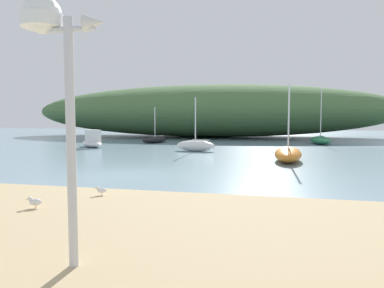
{
  "coord_description": "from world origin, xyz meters",
  "views": [
    {
      "loc": [
        5.3,
        -12.25,
        2.12
      ],
      "look_at": [
        1.86,
        2.8,
        1.02
      ],
      "focal_mm": 32.39,
      "sensor_mm": 36.0,
      "label": 1
    }
  ],
  "objects_px": {
    "mast_structure": "(52,44)",
    "seagull_by_mast": "(35,201)",
    "motorboat_far_left": "(92,141)",
    "sailboat_off_point": "(288,154)",
    "sailboat_east_reach": "(195,146)",
    "sailboat_inner_mooring": "(320,140)",
    "sailboat_centre_water": "(155,140)",
    "seagull_upper_strand": "(101,190)"
  },
  "relations": [
    {
      "from": "sailboat_inner_mooring",
      "to": "sailboat_off_point",
      "type": "xyz_separation_m",
      "value": [
        -3.32,
        -13.57,
        0.03
      ]
    },
    {
      "from": "mast_structure",
      "to": "seagull_upper_strand",
      "type": "height_order",
      "value": "mast_structure"
    },
    {
      "from": "mast_structure",
      "to": "sailboat_centre_water",
      "type": "xyz_separation_m",
      "value": [
        -7.53,
        25.86,
        -2.79
      ]
    },
    {
      "from": "seagull_upper_strand",
      "to": "sailboat_east_reach",
      "type": "bearing_deg",
      "value": 92.83
    },
    {
      "from": "sailboat_off_point",
      "to": "seagull_by_mast",
      "type": "bearing_deg",
      "value": -116.73
    },
    {
      "from": "mast_structure",
      "to": "motorboat_far_left",
      "type": "bearing_deg",
      "value": 117.85
    },
    {
      "from": "sailboat_inner_mooring",
      "to": "sailboat_east_reach",
      "type": "height_order",
      "value": "sailboat_inner_mooring"
    },
    {
      "from": "sailboat_off_point",
      "to": "seagull_by_mast",
      "type": "height_order",
      "value": "sailboat_off_point"
    },
    {
      "from": "sailboat_off_point",
      "to": "sailboat_centre_water",
      "type": "bearing_deg",
      "value": 133.42
    },
    {
      "from": "mast_structure",
      "to": "sailboat_centre_water",
      "type": "bearing_deg",
      "value": 106.24
    },
    {
      "from": "sailboat_off_point",
      "to": "seagull_upper_strand",
      "type": "xyz_separation_m",
      "value": [
        -5.05,
        -10.1,
        -0.05
      ]
    },
    {
      "from": "mast_structure",
      "to": "seagull_by_mast",
      "type": "height_order",
      "value": "mast_structure"
    },
    {
      "from": "sailboat_centre_water",
      "to": "seagull_upper_strand",
      "type": "relative_size",
      "value": 11.65
    },
    {
      "from": "mast_structure",
      "to": "sailboat_off_point",
      "type": "bearing_deg",
      "value": 75.72
    },
    {
      "from": "sailboat_inner_mooring",
      "to": "sailboat_centre_water",
      "type": "bearing_deg",
      "value": -172.83
    },
    {
      "from": "mast_structure",
      "to": "seagull_upper_strand",
      "type": "distance_m",
      "value": 5.07
    },
    {
      "from": "mast_structure",
      "to": "motorboat_far_left",
      "type": "xyz_separation_m",
      "value": [
        -10.58,
        20.02,
        -2.6
      ]
    },
    {
      "from": "sailboat_centre_water",
      "to": "sailboat_east_reach",
      "type": "bearing_deg",
      "value": -53.82
    },
    {
      "from": "sailboat_centre_water",
      "to": "mast_structure",
      "type": "bearing_deg",
      "value": -73.76
    },
    {
      "from": "motorboat_far_left",
      "to": "sailboat_east_reach",
      "type": "xyz_separation_m",
      "value": [
        8.4,
        -1.48,
        -0.08
      ]
    },
    {
      "from": "motorboat_far_left",
      "to": "seagull_upper_strand",
      "type": "xyz_separation_m",
      "value": [
        9.12,
        -16.01,
        -0.14
      ]
    },
    {
      "from": "sailboat_off_point",
      "to": "sailboat_east_reach",
      "type": "xyz_separation_m",
      "value": [
        -5.77,
        4.43,
        0.01
      ]
    },
    {
      "from": "seagull_by_mast",
      "to": "sailboat_inner_mooring",
      "type": "bearing_deg",
      "value": 70.0
    },
    {
      "from": "sailboat_off_point",
      "to": "mast_structure",
      "type": "bearing_deg",
      "value": -104.28
    },
    {
      "from": "mast_structure",
      "to": "sailboat_inner_mooring",
      "type": "relative_size",
      "value": 0.72
    },
    {
      "from": "motorboat_far_left",
      "to": "sailboat_east_reach",
      "type": "bearing_deg",
      "value": -9.99
    },
    {
      "from": "sailboat_inner_mooring",
      "to": "seagull_by_mast",
      "type": "bearing_deg",
      "value": -110.0
    },
    {
      "from": "sailboat_off_point",
      "to": "sailboat_east_reach",
      "type": "relative_size",
      "value": 1.11
    },
    {
      "from": "sailboat_east_reach",
      "to": "seagull_by_mast",
      "type": "height_order",
      "value": "sailboat_east_reach"
    },
    {
      "from": "sailboat_inner_mooring",
      "to": "sailboat_centre_water",
      "type": "height_order",
      "value": "sailboat_inner_mooring"
    },
    {
      "from": "sailboat_inner_mooring",
      "to": "sailboat_east_reach",
      "type": "bearing_deg",
      "value": -134.83
    },
    {
      "from": "motorboat_far_left",
      "to": "seagull_upper_strand",
      "type": "height_order",
      "value": "motorboat_far_left"
    },
    {
      "from": "motorboat_far_left",
      "to": "seagull_by_mast",
      "type": "distance_m",
      "value": 19.39
    },
    {
      "from": "motorboat_far_left",
      "to": "sailboat_off_point",
      "type": "xyz_separation_m",
      "value": [
        14.17,
        -5.91,
        -0.09
      ]
    },
    {
      "from": "mast_structure",
      "to": "seagull_upper_strand",
      "type": "relative_size",
      "value": 11.47
    },
    {
      "from": "motorboat_far_left",
      "to": "sailboat_off_point",
      "type": "bearing_deg",
      "value": -22.65
    },
    {
      "from": "sailboat_inner_mooring",
      "to": "mast_structure",
      "type": "bearing_deg",
      "value": -104.01
    },
    {
      "from": "sailboat_east_reach",
      "to": "sailboat_centre_water",
      "type": "bearing_deg",
      "value": 126.18
    },
    {
      "from": "sailboat_centre_water",
      "to": "seagull_upper_strand",
      "type": "xyz_separation_m",
      "value": [
        6.08,
        -21.86,
        0.04
      ]
    },
    {
      "from": "sailboat_inner_mooring",
      "to": "motorboat_far_left",
      "type": "height_order",
      "value": "sailboat_inner_mooring"
    },
    {
      "from": "mast_structure",
      "to": "sailboat_off_point",
      "type": "xyz_separation_m",
      "value": [
        3.59,
        14.11,
        -2.69
      ]
    },
    {
      "from": "motorboat_far_left",
      "to": "sailboat_east_reach",
      "type": "height_order",
      "value": "sailboat_east_reach"
    }
  ]
}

